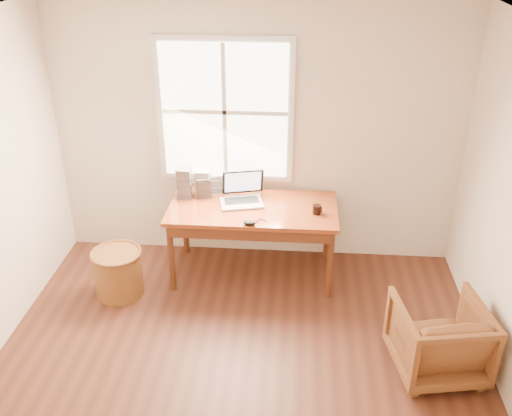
{
  "coord_description": "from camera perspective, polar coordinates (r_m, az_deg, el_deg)",
  "views": [
    {
      "loc": [
        0.41,
        -2.99,
        3.23
      ],
      "look_at": [
        0.04,
        1.65,
        0.82
      ],
      "focal_mm": 40.0,
      "sensor_mm": 36.0,
      "label": 1
    }
  ],
  "objects": [
    {
      "name": "armchair",
      "position": [
        4.74,
        17.8,
        -12.26
      ],
      "size": [
        0.77,
        0.78,
        0.62
      ],
      "primitive_type": "imported",
      "rotation": [
        0.0,
        0.0,
        3.32
      ],
      "color": "brown",
      "rests_on": "room_shell"
    },
    {
      "name": "coffee_mug",
      "position": [
        5.3,
        6.08,
        -0.14
      ],
      "size": [
        0.08,
        0.08,
        0.09
      ],
      "primitive_type": "cylinder",
      "rotation": [
        0.0,
        0.0,
        -0.07
      ],
      "color": "black",
      "rests_on": "desk"
    },
    {
      "name": "mouse",
      "position": [
        5.09,
        -0.66,
        -1.5
      ],
      "size": [
        0.12,
        0.08,
        0.04
      ],
      "primitive_type": "ellipsoid",
      "rotation": [
        0.0,
        0.0,
        -0.15
      ],
      "color": "black",
      "rests_on": "desk"
    },
    {
      "name": "cd_stack_b",
      "position": [
        5.59,
        -5.27,
        2.11
      ],
      "size": [
        0.16,
        0.15,
        0.2
      ],
      "primitive_type": "cube",
      "rotation": [
        0.0,
        0.0,
        0.34
      ],
      "color": "#232428",
      "rests_on": "desk"
    },
    {
      "name": "cd_stack_d",
      "position": [
        5.67,
        -3.79,
        2.54
      ],
      "size": [
        0.19,
        0.18,
        0.2
      ],
      "primitive_type": "cube",
      "rotation": [
        0.0,
        0.0,
        0.32
      ],
      "color": "#B2B5BE",
      "rests_on": "desk"
    },
    {
      "name": "desk",
      "position": [
        5.42,
        -0.33,
        -0.05
      ],
      "size": [
        1.6,
        0.8,
        0.04
      ],
      "primitive_type": "cube",
      "color": "brown",
      "rests_on": "room_shell"
    },
    {
      "name": "cd_stack_a",
      "position": [
        5.61,
        -5.44,
        2.53
      ],
      "size": [
        0.14,
        0.13,
        0.26
      ],
      "primitive_type": "cube",
      "rotation": [
        0.0,
        0.0,
        0.06
      ],
      "color": "silver",
      "rests_on": "desk"
    },
    {
      "name": "cd_stack_c",
      "position": [
        5.58,
        -7.17,
        2.53
      ],
      "size": [
        0.14,
        0.12,
        0.3
      ],
      "primitive_type": "cube",
      "rotation": [
        0.0,
        0.0,
        0.03
      ],
      "color": "gray",
      "rests_on": "desk"
    },
    {
      "name": "wicker_stool",
      "position": [
        5.54,
        -13.6,
        -6.36
      ],
      "size": [
        0.58,
        0.58,
        0.45
      ],
      "primitive_type": "cylinder",
      "rotation": [
        0.0,
        0.0,
        -0.39
      ],
      "color": "brown",
      "rests_on": "room_shell"
    },
    {
      "name": "laptop",
      "position": [
        5.4,
        -1.49,
        1.79
      ],
      "size": [
        0.48,
        0.49,
        0.29
      ],
      "primitive_type": null,
      "rotation": [
        0.0,
        0.0,
        0.25
      ],
      "color": "silver",
      "rests_on": "desk"
    },
    {
      "name": "room_shell",
      "position": [
        3.72,
        -2.83,
        -3.62
      ],
      "size": [
        4.04,
        4.54,
        2.64
      ],
      "color": "#4F281B",
      "rests_on": "ground"
    }
  ]
}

